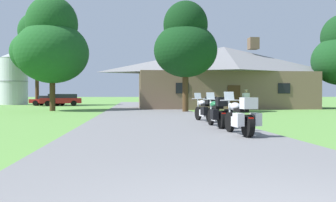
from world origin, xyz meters
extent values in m
plane|color=#56893D|center=(0.00, 20.00, 0.00)|extent=(500.00, 500.00, 0.00)
cube|color=slate|center=(0.00, 18.00, 0.03)|extent=(6.40, 80.00, 0.06)
cylinder|color=black|center=(1.96, 8.09, 0.38)|extent=(0.16, 0.65, 0.64)
cylinder|color=black|center=(2.07, 6.66, 0.38)|extent=(0.20, 0.65, 0.64)
cube|color=silver|center=(2.01, 7.36, 0.44)|extent=(0.30, 0.58, 0.30)
ellipsoid|color=#B2B5BC|center=(2.00, 7.62, 0.89)|extent=(0.34, 0.54, 0.26)
cube|color=black|center=(2.03, 7.16, 0.80)|extent=(0.32, 0.54, 0.10)
cylinder|color=silver|center=(1.96, 8.05, 1.08)|extent=(0.66, 0.08, 0.03)
cylinder|color=silver|center=(1.96, 8.09, 0.74)|extent=(0.08, 0.24, 0.73)
cube|color=#B2BCC6|center=(1.96, 8.15, 1.22)|extent=(0.33, 0.13, 0.27)
sphere|color=silver|center=(1.96, 8.05, 0.94)|extent=(0.11, 0.11, 0.11)
cube|color=#B7B7BC|center=(2.07, 6.61, 1.02)|extent=(0.43, 0.39, 0.32)
cube|color=red|center=(2.08, 6.44, 0.60)|extent=(0.14, 0.04, 0.06)
cylinder|color=silver|center=(2.18, 6.99, 0.28)|extent=(0.11, 0.55, 0.07)
cube|color=#B7B7BC|center=(1.80, 6.69, 0.56)|extent=(0.23, 0.41, 0.36)
cube|color=#B7B7BC|center=(2.32, 6.73, 0.56)|extent=(0.23, 0.41, 0.36)
cylinder|color=black|center=(1.92, 10.57, 0.38)|extent=(0.14, 0.64, 0.64)
cylinder|color=black|center=(1.98, 9.13, 0.38)|extent=(0.18, 0.65, 0.64)
cube|color=silver|center=(1.95, 9.83, 0.44)|extent=(0.28, 0.57, 0.30)
ellipsoid|color=#195B33|center=(1.94, 10.09, 0.89)|extent=(0.32, 0.53, 0.26)
cube|color=black|center=(1.96, 9.63, 0.80)|extent=(0.30, 0.53, 0.10)
cylinder|color=silver|center=(1.92, 10.53, 1.08)|extent=(0.66, 0.06, 0.03)
cylinder|color=silver|center=(1.92, 10.57, 0.74)|extent=(0.07, 0.24, 0.73)
cube|color=#B2BCC6|center=(1.92, 10.63, 1.22)|extent=(0.32, 0.12, 0.27)
sphere|color=silver|center=(1.92, 10.53, 0.94)|extent=(0.11, 0.11, 0.11)
cube|color=black|center=(1.98, 9.08, 1.02)|extent=(0.41, 0.38, 0.32)
cube|color=red|center=(1.99, 8.91, 0.60)|extent=(0.14, 0.04, 0.06)
cylinder|color=silver|center=(2.11, 9.46, 0.28)|extent=(0.09, 0.55, 0.07)
cube|color=black|center=(1.72, 9.17, 0.56)|extent=(0.22, 0.41, 0.36)
cube|color=black|center=(2.24, 9.19, 0.56)|extent=(0.22, 0.41, 0.36)
cylinder|color=black|center=(1.95, 13.33, 0.38)|extent=(0.22, 0.65, 0.64)
cylinder|color=black|center=(2.20, 11.91, 0.38)|extent=(0.27, 0.66, 0.64)
cube|color=silver|center=(2.08, 12.60, 0.44)|extent=(0.36, 0.60, 0.30)
ellipsoid|color=#B2B5BC|center=(2.03, 12.86, 0.89)|extent=(0.39, 0.57, 0.26)
cube|color=black|center=(2.12, 12.40, 0.80)|extent=(0.37, 0.56, 0.10)
cylinder|color=silver|center=(1.95, 13.29, 1.08)|extent=(0.66, 0.15, 0.03)
cylinder|color=silver|center=(1.95, 13.33, 0.74)|extent=(0.10, 0.24, 0.73)
cube|color=#B2BCC6|center=(1.94, 13.39, 1.22)|extent=(0.33, 0.16, 0.27)
sphere|color=silver|center=(1.95, 13.29, 0.94)|extent=(0.11, 0.11, 0.11)
cube|color=black|center=(2.21, 11.86, 1.02)|extent=(0.46, 0.43, 0.32)
cube|color=red|center=(2.24, 11.69, 0.60)|extent=(0.14, 0.05, 0.06)
cylinder|color=silver|center=(2.29, 12.25, 0.28)|extent=(0.17, 0.55, 0.07)
cube|color=black|center=(1.94, 11.91, 0.56)|extent=(0.27, 0.43, 0.36)
cube|color=black|center=(2.45, 12.01, 0.56)|extent=(0.27, 0.43, 0.36)
cube|color=brown|center=(7.46, 28.93, 1.68)|extent=(15.96, 6.41, 3.36)
pyramid|color=slate|center=(7.46, 28.93, 4.60)|extent=(16.92, 6.79, 2.49)
cube|color=brown|center=(10.33, 28.93, 6.20)|extent=(0.90, 0.90, 1.10)
cube|color=#472D19|center=(7.46, 25.70, 1.05)|extent=(1.10, 0.08, 2.10)
cube|color=black|center=(2.99, 25.70, 1.85)|extent=(1.10, 0.06, 0.90)
cube|color=black|center=(11.93, 25.70, 1.85)|extent=(1.10, 0.06, 0.90)
cylinder|color=#75664C|center=(7.29, 22.38, 0.43)|extent=(0.14, 0.14, 0.86)
cylinder|color=#75664C|center=(7.46, 22.35, 0.43)|extent=(0.14, 0.14, 0.86)
cube|color=silver|center=(7.37, 22.36, 1.14)|extent=(0.39, 0.27, 0.56)
cylinder|color=silver|center=(7.15, 22.39, 1.12)|extent=(0.09, 0.09, 0.58)
cylinder|color=silver|center=(7.60, 22.33, 1.12)|extent=(0.09, 0.09, 0.58)
sphere|color=tan|center=(7.37, 22.36, 1.56)|extent=(0.21, 0.21, 0.21)
cylinder|color=#B2AD99|center=(7.37, 22.36, 1.66)|extent=(0.22, 0.22, 0.05)
cylinder|color=#422D19|center=(-12.83, 40.40, 2.39)|extent=(0.44, 0.44, 4.78)
ellipsoid|color=#194C1E|center=(-12.83, 40.40, 6.50)|extent=(6.24, 6.24, 5.30)
ellipsoid|color=#16441B|center=(-12.83, 40.40, 8.99)|extent=(4.37, 4.37, 4.68)
cylinder|color=#422D19|center=(2.67, 21.90, 1.62)|extent=(0.44, 0.44, 3.25)
ellipsoid|color=#0F3314|center=(2.67, 21.90, 4.51)|extent=(4.61, 4.61, 3.92)
ellipsoid|color=black|center=(2.67, 21.90, 6.36)|extent=(3.22, 3.22, 3.46)
cylinder|color=#422D19|center=(-7.54, 25.32, 1.53)|extent=(0.44, 0.44, 3.07)
ellipsoid|color=#194C1E|center=(-7.54, 25.32, 4.65)|extent=(5.76, 5.76, 4.89)
ellipsoid|color=#16441B|center=(-7.54, 25.32, 6.95)|extent=(4.03, 4.03, 4.32)
cylinder|color=#B2B7BC|center=(-16.92, 44.49, 3.08)|extent=(3.47, 3.47, 6.17)
cone|color=#999EA3|center=(-16.92, 44.49, 6.60)|extent=(3.54, 3.54, 0.87)
cylinder|color=gray|center=(-16.92, 44.49, 3.08)|extent=(3.58, 3.58, 0.15)
cube|color=maroon|center=(-9.53, 38.13, 0.62)|extent=(4.87, 2.71, 0.60)
cube|color=black|center=(-9.33, 38.16, 1.16)|extent=(3.48, 2.23, 0.48)
cylinder|color=black|center=(-10.76, 37.01, 0.32)|extent=(0.67, 0.34, 0.64)
cylinder|color=black|center=(-11.10, 38.67, 0.32)|extent=(0.67, 0.34, 0.64)
cylinder|color=black|center=(-7.97, 37.58, 0.32)|extent=(0.67, 0.34, 0.64)
cylinder|color=black|center=(-8.30, 39.24, 0.32)|extent=(0.67, 0.34, 0.64)
cube|color=maroon|center=(-11.23, 39.65, 0.55)|extent=(4.42, 2.41, 0.46)
cube|color=black|center=(-11.33, 39.66, 0.99)|extent=(2.10, 1.87, 0.42)
cylinder|color=black|center=(-12.64, 38.99, 0.32)|extent=(0.66, 0.31, 0.64)
cylinder|color=black|center=(-12.40, 40.67, 0.32)|extent=(0.66, 0.31, 0.64)
cylinder|color=black|center=(-10.06, 38.63, 0.32)|extent=(0.66, 0.31, 0.64)
cylinder|color=black|center=(-9.82, 40.31, 0.32)|extent=(0.66, 0.31, 0.64)
camera|label=1|loc=(-1.14, -2.55, 1.24)|focal=36.28mm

